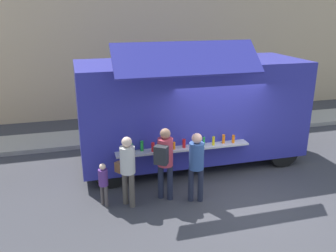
# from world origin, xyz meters

# --- Properties ---
(ground_plane) EXTENTS (60.00, 60.00, 0.00)m
(ground_plane) POSITION_xyz_m (0.00, 0.00, 0.00)
(ground_plane) COLOR #38383D
(curb_strip) EXTENTS (28.00, 1.60, 0.15)m
(curb_strip) POSITION_xyz_m (-4.41, 4.97, 0.07)
(curb_strip) COLOR #9E998E
(curb_strip) RESTS_ON ground
(building_behind) EXTENTS (32.00, 2.40, 7.25)m
(building_behind) POSITION_xyz_m (-3.41, 8.87, 3.62)
(building_behind) COLOR tan
(building_behind) RESTS_ON ground
(food_truck_main) EXTENTS (6.35, 3.16, 3.64)m
(food_truck_main) POSITION_xyz_m (-0.41, 2.35, 1.63)
(food_truck_main) COLOR #2C2E96
(food_truck_main) RESTS_ON ground
(trash_bin) EXTENTS (0.60, 0.60, 1.00)m
(trash_bin) POSITION_xyz_m (3.74, 4.67, 0.50)
(trash_bin) COLOR #2F6236
(trash_bin) RESTS_ON ground
(customer_front_ordering) EXTENTS (0.35, 0.35, 1.71)m
(customer_front_ordering) POSITION_xyz_m (-1.04, 0.11, 1.02)
(customer_front_ordering) COLOR #1F2335
(customer_front_ordering) RESTS_ON ground
(customer_mid_with_backpack) EXTENTS (0.52, 0.57, 1.78)m
(customer_mid_with_backpack) POSITION_xyz_m (-1.73, 0.37, 1.09)
(customer_mid_with_backpack) COLOR #1D2235
(customer_mid_with_backpack) RESTS_ON ground
(customer_rear_waiting) EXTENTS (0.44, 0.52, 1.69)m
(customer_rear_waiting) POSITION_xyz_m (-2.61, 0.34, 1.00)
(customer_rear_waiting) COLOR #504841
(customer_rear_waiting) RESTS_ON ground
(child_near_queue) EXTENTS (0.22, 0.22, 1.06)m
(child_near_queue) POSITION_xyz_m (-3.15, 0.46, 0.63)
(child_near_queue) COLOR #504746
(child_near_queue) RESTS_ON ground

